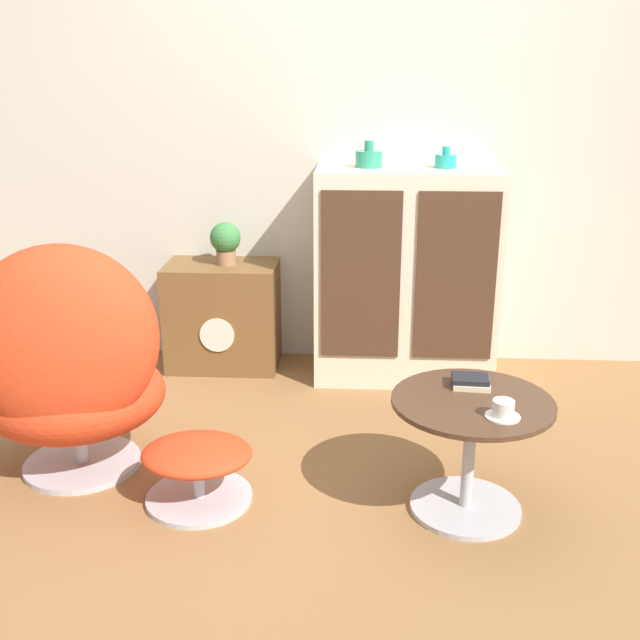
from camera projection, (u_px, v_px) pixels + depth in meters
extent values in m
plane|color=olive|center=(337.00, 516.00, 2.69)|extent=(12.00, 12.00, 0.00)
cube|color=beige|center=(351.00, 115.00, 3.81)|extent=(6.40, 0.06, 2.60)
cube|color=beige|center=(405.00, 274.00, 3.79)|extent=(0.90, 0.47, 1.07)
cube|color=#472D1E|center=(361.00, 276.00, 3.56)|extent=(0.38, 0.01, 0.82)
cube|color=#472D1E|center=(456.00, 278.00, 3.54)|extent=(0.38, 0.01, 0.82)
cube|color=brown|center=(223.00, 315.00, 3.98)|extent=(0.58, 0.36, 0.56)
cylinder|color=beige|center=(217.00, 335.00, 3.82)|extent=(0.18, 0.01, 0.18)
cylinder|color=#B7B7BC|center=(83.00, 463.00, 3.03)|extent=(0.46, 0.46, 0.02)
cylinder|color=#B7B7BC|center=(81.00, 447.00, 3.01)|extent=(0.06, 0.06, 0.12)
ellipsoid|color=red|center=(75.00, 395.00, 2.94)|extent=(0.82, 0.73, 0.33)
ellipsoid|color=red|center=(62.00, 340.00, 2.73)|extent=(0.78, 0.58, 0.75)
cylinder|color=#B7B7BC|center=(199.00, 497.00, 2.79)|extent=(0.40, 0.40, 0.02)
cylinder|color=#B7B7BC|center=(198.00, 480.00, 2.77)|extent=(0.04, 0.04, 0.13)
ellipsoid|color=red|center=(197.00, 454.00, 2.74)|extent=(0.41, 0.35, 0.09)
cylinder|color=#B7B7BC|center=(465.00, 507.00, 2.73)|extent=(0.40, 0.40, 0.02)
cylinder|color=#B7B7BC|center=(469.00, 456.00, 2.67)|extent=(0.04, 0.04, 0.40)
cylinder|color=#472D1E|center=(473.00, 402.00, 2.60)|extent=(0.57, 0.57, 0.02)
cylinder|color=#2D8E6B|center=(369.00, 159.00, 3.62)|extent=(0.13, 0.13, 0.08)
cylinder|color=#2D8E6B|center=(369.00, 146.00, 3.60)|extent=(0.05, 0.05, 0.05)
cylinder|color=teal|center=(446.00, 161.00, 3.60)|extent=(0.11, 0.11, 0.06)
cylinder|color=teal|center=(446.00, 150.00, 3.58)|extent=(0.04, 0.04, 0.04)
cylinder|color=#996B4C|center=(226.00, 257.00, 3.87)|extent=(0.10, 0.10, 0.07)
sphere|color=#387A3D|center=(225.00, 238.00, 3.84)|extent=(0.16, 0.16, 0.16)
cylinder|color=silver|center=(503.00, 417.00, 2.46)|extent=(0.12, 0.12, 0.01)
cylinder|color=silver|center=(503.00, 409.00, 2.45)|extent=(0.07, 0.07, 0.06)
cube|color=beige|center=(471.00, 384.00, 2.69)|extent=(0.14, 0.11, 0.02)
cube|color=black|center=(470.00, 379.00, 2.70)|extent=(0.14, 0.11, 0.02)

